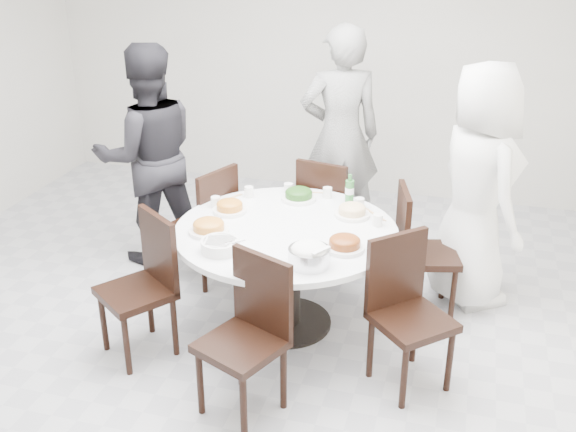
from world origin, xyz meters
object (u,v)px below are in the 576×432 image
(chair_n, at_px, (330,211))
(diner_middle, at_px, (340,136))
(chair_se, at_px, (413,318))
(diner_right, at_px, (477,187))
(rice_bowl, at_px, (309,257))
(soup_bowl, at_px, (220,246))
(chair_sw, at_px, (135,290))
(diner_left, at_px, (149,156))
(dining_table, at_px, (286,277))
(beverage_bottle, at_px, (350,189))
(chair_nw, at_px, (202,223))
(chair_s, at_px, (241,342))
(chair_ne, at_px, (428,252))

(chair_n, bearing_deg, diner_middle, -73.94)
(chair_se, xyz_separation_m, diner_right, (0.31, 1.18, 0.42))
(rice_bowl, relative_size, soup_bowl, 1.04)
(chair_sw, xyz_separation_m, diner_middle, (0.90, 2.08, 0.47))
(diner_left, height_order, rice_bowl, diner_left)
(diner_left, bearing_deg, chair_sw, 75.77)
(dining_table, xyz_separation_m, chair_sw, (-0.84, -0.58, 0.10))
(chair_n, distance_m, diner_middle, 0.71)
(chair_se, distance_m, beverage_bottle, 1.21)
(chair_se, relative_size, diner_middle, 0.50)
(chair_sw, bearing_deg, diner_left, 147.40)
(chair_n, height_order, chair_sw, same)
(chair_nw, bearing_deg, soup_bowl, 51.13)
(rice_bowl, xyz_separation_m, soup_bowl, (-0.58, 0.03, -0.02))
(chair_nw, distance_m, diner_left, 0.72)
(chair_s, bearing_deg, beverage_bottle, 101.81)
(dining_table, bearing_deg, diner_middle, 87.74)
(diner_middle, xyz_separation_m, soup_bowl, (-0.36, -1.93, -0.16))
(dining_table, distance_m, diner_middle, 1.61)
(soup_bowl, bearing_deg, chair_se, -0.49)
(chair_s, bearing_deg, chair_nw, 143.75)
(dining_table, bearing_deg, beverage_bottle, 59.53)
(diner_right, bearing_deg, diner_middle, 25.36)
(dining_table, relative_size, diner_middle, 0.79)
(chair_sw, relative_size, soup_bowl, 3.92)
(diner_left, distance_m, soup_bowl, 1.56)
(diner_middle, height_order, beverage_bottle, diner_middle)
(chair_ne, relative_size, chair_se, 1.00)
(chair_nw, bearing_deg, diner_middle, 160.84)
(diner_right, xyz_separation_m, beverage_bottle, (-0.89, -0.19, -0.04))
(chair_n, xyz_separation_m, diner_left, (-1.45, -0.25, 0.42))
(chair_nw, height_order, beverage_bottle, beverage_bottle)
(chair_ne, relative_size, beverage_bottle, 4.33)
(chair_n, distance_m, soup_bowl, 1.49)
(chair_n, relative_size, rice_bowl, 3.75)
(chair_ne, distance_m, diner_middle, 1.43)
(diner_right, bearing_deg, chair_sw, 91.50)
(diner_right, bearing_deg, chair_s, 113.10)
(chair_s, bearing_deg, soup_bowl, 144.45)
(dining_table, height_order, rice_bowl, rice_bowl)
(soup_bowl, height_order, beverage_bottle, beverage_bottle)
(diner_left, bearing_deg, diner_right, 144.93)
(dining_table, relative_size, rice_bowl, 5.92)
(chair_se, relative_size, soup_bowl, 3.92)
(chair_s, height_order, diner_middle, diner_middle)
(dining_table, relative_size, chair_sw, 1.58)
(chair_s, relative_size, diner_right, 0.53)
(chair_nw, distance_m, diner_right, 2.09)
(diner_middle, bearing_deg, dining_table, 65.60)
(chair_nw, relative_size, beverage_bottle, 4.33)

